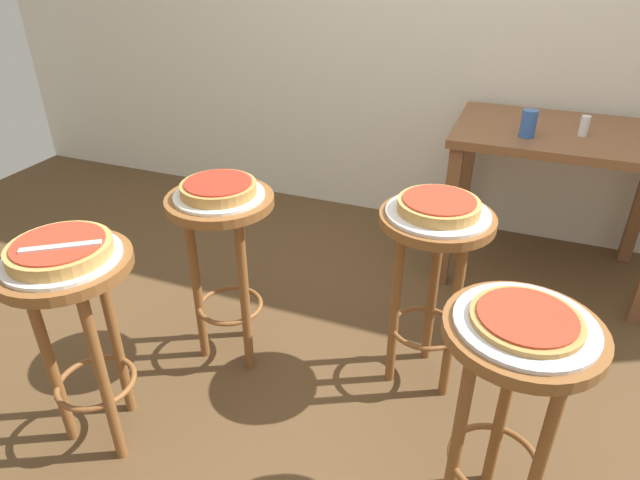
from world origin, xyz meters
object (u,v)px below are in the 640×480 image
(stool_leftside, at_px, (224,242))
(pizza_leftside, at_px, (219,188))
(pizza_foreground, at_px, (60,249))
(pizza_middle, at_px, (527,319))
(stool_foreground, at_px, (77,311))
(pizza_rear, at_px, (439,205))
(cup_near_edge, at_px, (528,124))
(stool_middle, at_px, (512,383))
(serving_plate_leftside, at_px, (219,195))
(serving_plate_middle, at_px, (526,324))
(serving_plate_rear, at_px, (438,213))
(stool_rear, at_px, (432,262))
(pizza_server_knife, at_px, (61,246))
(condiment_shaker, at_px, (584,126))
(dining_table, at_px, (560,156))
(serving_plate_foreground, at_px, (62,258))

(stool_leftside, xyz_separation_m, pizza_leftside, (0.00, 0.00, 0.22))
(pizza_foreground, xyz_separation_m, pizza_middle, (1.28, 0.17, -0.01))
(stool_foreground, distance_m, pizza_middle, 1.31)
(pizza_rear, distance_m, cup_near_edge, 0.88)
(stool_middle, height_order, serving_plate_leftside, serving_plate_leftside)
(serving_plate_middle, xyz_separation_m, serving_plate_rear, (-0.31, 0.52, 0.00))
(stool_foreground, height_order, stool_rear, same)
(cup_near_edge, bearing_deg, serving_plate_leftside, -135.11)
(pizza_leftside, xyz_separation_m, stool_rear, (0.76, 0.15, -0.22))
(serving_plate_middle, relative_size, stool_rear, 0.48)
(serving_plate_rear, bearing_deg, stool_leftside, -169.18)
(cup_near_edge, distance_m, pizza_server_knife, 1.94)
(serving_plate_middle, bearing_deg, stool_rear, 120.89)
(cup_near_edge, bearing_deg, pizza_leftside, -135.11)
(stool_middle, xyz_separation_m, condiment_shaker, (0.15, 1.47, 0.27))
(stool_middle, height_order, pizza_server_knife, pizza_server_knife)
(serving_plate_rear, height_order, cup_near_edge, cup_near_edge)
(pizza_rear, bearing_deg, serving_plate_middle, -59.11)
(pizza_leftside, bearing_deg, cup_near_edge, 44.89)
(stool_leftside, height_order, stool_rear, same)
(serving_plate_leftside, xyz_separation_m, pizza_server_knife, (-0.17, -0.57, 0.06))
(pizza_middle, xyz_separation_m, pizza_leftside, (-1.08, 0.38, 0.01))
(stool_foreground, relative_size, dining_table, 0.73)
(pizza_middle, relative_size, pizza_server_knife, 1.23)
(serving_plate_foreground, bearing_deg, stool_leftside, 69.59)
(pizza_leftside, xyz_separation_m, serving_plate_rear, (0.76, 0.15, -0.03))
(stool_middle, relative_size, pizza_server_knife, 3.29)
(pizza_server_knife, bearing_deg, cup_near_edge, 18.23)
(serving_plate_rear, distance_m, dining_table, 1.09)
(pizza_leftside, distance_m, pizza_server_knife, 0.59)
(stool_foreground, bearing_deg, stool_leftside, 69.59)
(pizza_middle, relative_size, stool_leftside, 0.37)
(pizza_foreground, bearing_deg, stool_rear, 35.62)
(stool_rear, bearing_deg, pizza_rear, -90.00)
(serving_plate_foreground, height_order, pizza_foreground, pizza_foreground)
(serving_plate_leftside, xyz_separation_m, stool_rear, (0.76, 0.15, -0.19))
(stool_leftside, relative_size, pizza_leftside, 2.65)
(stool_middle, xyz_separation_m, pizza_rear, (-0.31, 0.52, 0.22))
(stool_foreground, bearing_deg, serving_plate_rear, 35.62)
(stool_foreground, xyz_separation_m, condiment_shaker, (1.43, 1.64, 0.27))
(serving_plate_middle, distance_m, pizza_rear, 0.61)
(serving_plate_foreground, xyz_separation_m, pizza_rear, (0.97, 0.69, 0.03))
(pizza_middle, xyz_separation_m, condiment_shaker, (0.15, 1.47, 0.06))
(serving_plate_foreground, distance_m, serving_plate_rear, 1.19)
(stool_rear, xyz_separation_m, pizza_server_knife, (-0.94, -0.71, 0.25))
(pizza_foreground, xyz_separation_m, stool_rear, (0.97, 0.69, -0.22))
(serving_plate_middle, distance_m, condiment_shaker, 1.48)
(pizza_foreground, height_order, pizza_server_knife, pizza_server_knife)
(stool_foreground, height_order, condiment_shaker, condiment_shaker)
(dining_table, bearing_deg, stool_leftside, -135.22)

